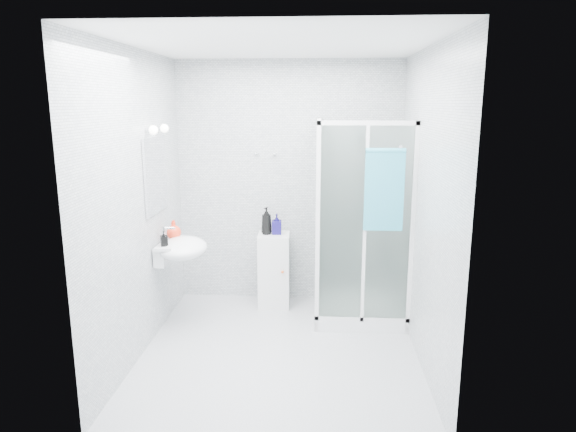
# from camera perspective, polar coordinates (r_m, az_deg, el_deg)

# --- Properties ---
(room) EXTENTS (2.40, 2.60, 2.60)m
(room) POSITION_cam_1_polar(r_m,az_deg,el_deg) (4.28, -0.97, 0.96)
(room) COLOR silver
(room) RESTS_ON ground
(shower_enclosure) EXTENTS (0.90, 0.95, 2.00)m
(shower_enclosure) POSITION_cam_1_polar(r_m,az_deg,el_deg) (5.24, 7.11, -6.63)
(shower_enclosure) COLOR white
(shower_enclosure) RESTS_ON ground
(wall_basin) EXTENTS (0.46, 0.56, 0.35)m
(wall_basin) POSITION_cam_1_polar(r_m,az_deg,el_deg) (5.00, -11.88, -3.55)
(wall_basin) COLOR white
(wall_basin) RESTS_ON ground
(mirror) EXTENTS (0.02, 0.60, 0.70)m
(mirror) POSITION_cam_1_polar(r_m,az_deg,el_deg) (4.92, -14.49, 4.44)
(mirror) COLOR white
(mirror) RESTS_ON room
(vanity_lights) EXTENTS (0.10, 0.40, 0.08)m
(vanity_lights) POSITION_cam_1_polar(r_m,az_deg,el_deg) (4.86, -14.20, 9.35)
(vanity_lights) COLOR silver
(vanity_lights) RESTS_ON room
(wall_hooks) EXTENTS (0.23, 0.06, 0.03)m
(wall_hooks) POSITION_cam_1_polar(r_m,az_deg,el_deg) (5.49, -2.54, 6.88)
(wall_hooks) COLOR silver
(wall_hooks) RESTS_ON room
(storage_cabinet) EXTENTS (0.34, 0.36, 0.80)m
(storage_cabinet) POSITION_cam_1_polar(r_m,az_deg,el_deg) (5.53, -1.58, -6.03)
(storage_cabinet) COLOR silver
(storage_cabinet) RESTS_ON ground
(hand_towel) EXTENTS (0.35, 0.05, 0.74)m
(hand_towel) POSITION_cam_1_polar(r_m,az_deg,el_deg) (4.64, 10.65, 3.08)
(hand_towel) COLOR teal
(hand_towel) RESTS_ON shower_enclosure
(shampoo_bottle_a) EXTENTS (0.14, 0.14, 0.29)m
(shampoo_bottle_a) POSITION_cam_1_polar(r_m,az_deg,el_deg) (5.39, -2.41, -0.53)
(shampoo_bottle_a) COLOR black
(shampoo_bottle_a) RESTS_ON storage_cabinet
(shampoo_bottle_b) EXTENTS (0.10, 0.10, 0.22)m
(shampoo_bottle_b) POSITION_cam_1_polar(r_m,az_deg,el_deg) (5.40, -1.26, -0.90)
(shampoo_bottle_b) COLOR #140D50
(shampoo_bottle_b) RESTS_ON storage_cabinet
(soap_dispenser_orange) EXTENTS (0.14, 0.14, 0.18)m
(soap_dispenser_orange) POSITION_cam_1_polar(r_m,az_deg,el_deg) (5.09, -12.59, -1.47)
(soap_dispenser_orange) COLOR #F3381C
(soap_dispenser_orange) RESTS_ON wall_basin
(soap_dispenser_black) EXTENTS (0.08, 0.09, 0.14)m
(soap_dispenser_black) POSITION_cam_1_polar(r_m,az_deg,el_deg) (4.86, -13.62, -2.45)
(soap_dispenser_black) COLOR black
(soap_dispenser_black) RESTS_ON wall_basin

